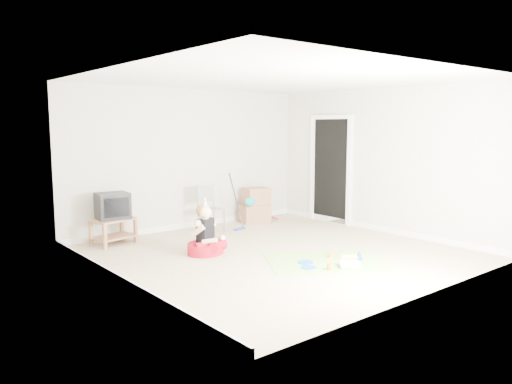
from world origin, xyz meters
TOP-DOWN VIEW (x-y plane):
  - ground at (0.00, 0.00)m, footprint 5.00×5.00m
  - doorway_recess at (2.48, 1.20)m, footprint 0.02×0.90m
  - tv_stand at (-1.70, 2.11)m, footprint 0.75×0.57m
  - crt_tv at (-1.70, 2.11)m, footprint 0.53×0.46m
  - folding_chair at (0.05, 1.88)m, footprint 0.40×0.38m
  - cardboard_boxes at (1.23, 2.07)m, footprint 0.64×0.53m
  - floor_mop at (0.57, 1.71)m, footprint 0.27×0.35m
  - book_pile at (1.65, 2.06)m, footprint 0.27×0.31m
  - seated_woman at (-0.88, 0.65)m, footprint 0.80×0.80m
  - party_mat at (0.19, -0.81)m, footprint 2.00×1.85m
  - birthday_cake at (0.23, -1.22)m, footprint 0.34×0.34m
  - blue_plate_near at (-0.09, -0.69)m, footprint 0.32×0.32m
  - blue_plate_far at (-0.23, -0.89)m, footprint 0.27×0.27m
  - orange_cup_near at (0.40, -0.72)m, footprint 0.09×0.09m
  - orange_cup_far at (-0.08, -1.14)m, footprint 0.09×0.09m
  - blue_party_hat at (0.62, -1.07)m, footprint 0.13×0.13m

SIDE VIEW (x-z plane):
  - ground at x=0.00m, z-range 0.00..0.00m
  - party_mat at x=0.19m, z-range 0.00..0.01m
  - blue_plate_far at x=-0.23m, z-range 0.01..0.02m
  - blue_plate_near at x=-0.09m, z-range 0.01..0.02m
  - book_pile at x=1.65m, z-range 0.00..0.05m
  - birthday_cake at x=0.23m, z-range -0.03..0.11m
  - orange_cup_near at x=0.40m, z-range 0.01..0.08m
  - orange_cup_far at x=-0.08m, z-range 0.01..0.09m
  - blue_party_hat at x=0.62m, z-range 0.01..0.15m
  - seated_woman at x=-0.88m, z-range -0.25..0.63m
  - tv_stand at x=-1.70m, z-range 0.04..0.46m
  - floor_mop at x=0.57m, z-range -0.26..0.78m
  - cardboard_boxes at x=1.23m, z-range -0.01..0.68m
  - folding_chair at x=0.05m, z-range -0.01..0.84m
  - crt_tv at x=-1.70m, z-range 0.42..0.84m
  - doorway_recess at x=2.48m, z-range 0.00..2.05m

